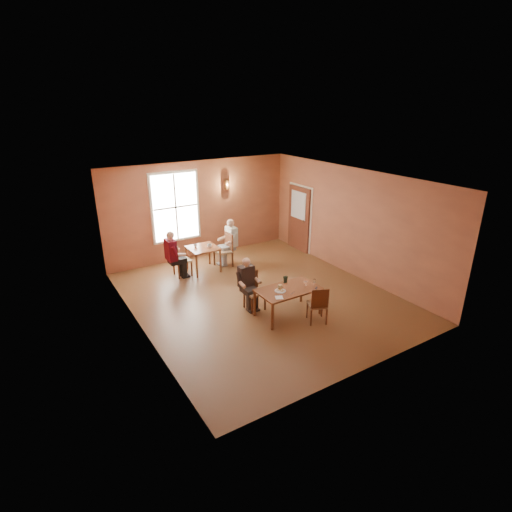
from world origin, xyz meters
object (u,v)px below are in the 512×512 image
diner_white (224,245)px  diner_maroon (181,253)px  chair_diner_maroon (182,260)px  chair_empty (317,304)px  diner_main (255,286)px  chair_diner_main (255,292)px  main_table (288,302)px  chair_diner_white (223,250)px  second_table (203,259)px

diner_white → diner_maroon: size_ratio=0.99×
diner_white → chair_diner_maroon: (-1.33, 0.00, -0.19)m
chair_empty → diner_main: bearing=150.1°
diner_main → chair_diner_maroon: (-0.71, 2.77, -0.12)m
diner_white → diner_maroon: (-1.36, 0.00, 0.00)m
chair_diner_main → main_table: bearing=127.6°
diner_main → chair_diner_maroon: bearing=-75.7°
chair_diner_maroon → diner_white: bearing=90.0°
chair_diner_main → chair_empty: size_ratio=1.03×
chair_diner_main → chair_diner_maroon: chair_diner_maroon is taller
diner_main → chair_diner_white: bearing=-102.1°
chair_diner_main → diner_main: diner_main is taller
diner_main → second_table: (-0.06, 2.77, -0.24)m
chair_diner_white → chair_empty: bearing=-175.9°
main_table → diner_maroon: diner_maroon is taller
main_table → diner_main: bearing=128.9°
chair_empty → chair_diner_maroon: 4.28m
chair_diner_white → diner_white: (0.03, 0.00, 0.16)m
chair_diner_main → diner_maroon: bearing=-75.0°
chair_diner_white → second_table: bearing=90.0°
main_table → chair_empty: 0.70m
chair_diner_main → diner_maroon: size_ratio=0.67×
diner_main → second_table: bearing=-88.8°
diner_main → chair_diner_maroon: 2.86m
chair_diner_white → diner_maroon: bearing=90.0°
diner_maroon → second_table: bearing=90.0°
main_table → chair_diner_main: bearing=127.6°
chair_empty → diner_maroon: diner_maroon is taller
chair_diner_main → second_table: bearing=-88.8°
diner_main → chair_empty: (0.88, -1.20, -0.16)m
chair_diner_main → diner_maroon: 2.85m
chair_diner_main → chair_diner_white: size_ratio=0.89×
diner_main → diner_maroon: (-0.74, 2.77, 0.07)m
chair_diner_white → chair_diner_maroon: chair_diner_white is taller
main_table → diner_maroon: (-1.24, 3.39, 0.34)m
main_table → second_table: size_ratio=1.75×
main_table → diner_main: size_ratio=1.18×
main_table → diner_maroon: bearing=110.0°
diner_main → second_table: size_ratio=1.48×
diner_main → main_table: bearing=128.9°
main_table → chair_diner_main: size_ratio=1.57×
diner_main → diner_maroon: diner_maroon is taller
diner_main → chair_diner_white: (0.59, 2.77, -0.10)m
chair_diner_main → diner_white: (0.62, 2.74, 0.22)m
main_table → diner_main: 0.84m
chair_empty → chair_diner_main: bearing=149.4°
main_table → diner_maroon: 3.63m
chair_empty → diner_white: 3.99m
chair_empty → chair_diner_white: size_ratio=0.87×
chair_empty → second_table: size_ratio=1.08×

